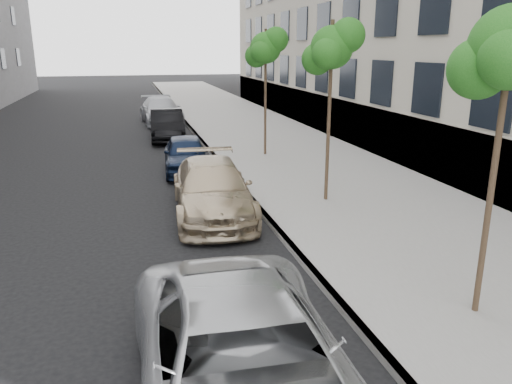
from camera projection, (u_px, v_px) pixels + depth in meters
name	position (u px, v px, depth m)	size (l,w,h in m)	color
sidewalk	(240.00, 122.00, 29.45)	(6.40, 72.00, 0.14)	gray
curb	(187.00, 124.00, 28.70)	(0.15, 72.00, 0.14)	#9E9B93
tree_near	(512.00, 48.00, 7.10)	(1.59, 1.39, 4.96)	#38281C
tree_mid	(333.00, 48.00, 13.14)	(1.53, 1.33, 4.93)	#38281C
tree_far	(266.00, 48.00, 19.19)	(1.58, 1.38, 4.94)	#38281C
minivan	(246.00, 370.00, 5.72)	(2.52, 5.46, 1.52)	#B2B4B7
suv	(212.00, 189.00, 13.21)	(1.99, 4.90, 1.42)	tan
sedan_blue	(186.00, 154.00, 17.82)	(1.53, 3.81, 1.30)	black
sedan_black	(167.00, 125.00, 24.08)	(1.53, 4.38, 1.44)	black
sedan_rear	(161.00, 111.00, 29.15)	(2.12, 5.21, 1.51)	#999BA1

